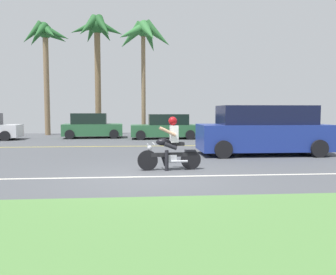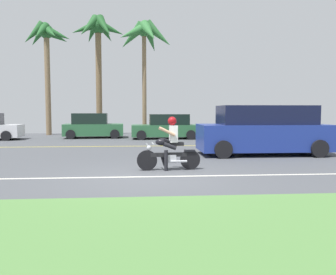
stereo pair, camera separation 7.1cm
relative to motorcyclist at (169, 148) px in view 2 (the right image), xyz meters
name	(u,v)px [view 2 (the right image)]	position (x,y,z in m)	size (l,w,h in m)	color
ground	(150,161)	(-0.50, 1.93, -0.66)	(56.00, 30.00, 0.04)	#4C4F54
grass_median	(164,234)	(-0.50, -5.17, -0.61)	(56.00, 3.80, 0.06)	#548442
lane_line_near	(153,177)	(-0.50, -0.98, -0.63)	(50.40, 0.12, 0.01)	silver
lane_line_far	(147,146)	(-0.50, 6.76, -0.63)	(50.40, 0.12, 0.01)	yellow
motorcyclist	(169,148)	(0.00, 0.00, 0.00)	(1.80, 0.59, 1.51)	black
suv_nearby	(264,131)	(3.88, 3.17, 0.28)	(5.06, 2.15, 1.87)	navy
parked_car_1	(93,126)	(-3.77, 12.19, 0.08)	(3.70, 2.13, 1.53)	#2D663D
parked_car_2	(166,127)	(0.74, 11.12, 0.06)	(4.03, 1.90, 1.48)	#2D663D
parked_car_3	(244,127)	(5.91, 12.28, 0.03)	(3.96, 2.09, 1.41)	beige
palm_tree_0	(145,39)	(-0.51, 13.49, 5.77)	(3.90, 3.91, 7.69)	#846B4C
palm_tree_1	(98,37)	(-3.72, 15.20, 6.17)	(3.84, 3.48, 8.27)	brown
palm_tree_2	(47,41)	(-7.19, 15.06, 5.82)	(3.43, 3.51, 7.76)	#846B4C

